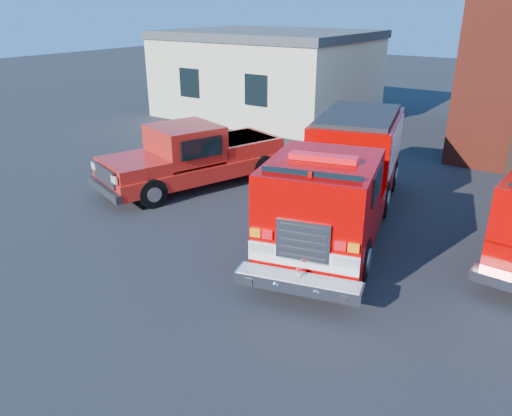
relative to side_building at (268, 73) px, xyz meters
The scene contains 4 objects.
ground 15.96m from the side_building, 55.30° to the right, with size 100.00×100.00×0.00m, color black.
side_building is the anchor object (origin of this frame).
fire_engine 14.84m from the side_building, 48.90° to the right, with size 4.51×9.02×2.68m.
pickup_truck 11.93m from the side_building, 68.46° to the right, with size 4.15×6.66×2.05m.
Camera 1 is at (5.98, -9.89, 5.63)m, focal length 35.00 mm.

